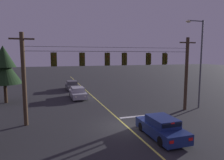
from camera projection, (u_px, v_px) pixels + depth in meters
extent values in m
plane|color=#28282B|center=(126.00, 126.00, 15.80)|extent=(180.00, 180.00, 0.00)
cube|color=#D1C64C|center=(99.00, 102.00, 23.90)|extent=(0.14, 60.00, 0.01)
cube|color=silver|center=(137.00, 116.00, 18.25)|extent=(3.40, 0.36, 0.01)
cylinder|color=#423021|center=(24.00, 80.00, 15.52)|extent=(0.32, 0.32, 7.21)
cube|color=#423021|center=(22.00, 39.00, 15.15)|extent=(1.80, 0.12, 0.12)
cylinder|color=slate|center=(22.00, 44.00, 15.19)|extent=(0.12, 0.12, 0.18)
cylinder|color=#423021|center=(186.00, 74.00, 20.08)|extent=(0.32, 0.32, 7.21)
cube|color=#423021|center=(188.00, 43.00, 19.70)|extent=(1.80, 0.12, 0.12)
cylinder|color=slate|center=(188.00, 46.00, 19.74)|extent=(0.12, 0.12, 0.18)
cylinder|color=black|center=(116.00, 51.00, 17.53)|extent=(14.90, 0.03, 0.03)
cylinder|color=black|center=(116.00, 47.00, 17.49)|extent=(14.90, 0.02, 0.02)
cylinder|color=black|center=(54.00, 52.00, 15.96)|extent=(0.04, 0.04, 0.18)
cube|color=#332D0A|center=(54.00, 59.00, 16.03)|extent=(0.32, 0.26, 0.96)
cube|color=#332D0A|center=(54.00, 59.00, 16.17)|extent=(0.48, 0.03, 1.12)
sphere|color=red|center=(54.00, 56.00, 15.84)|extent=(0.17, 0.17, 0.17)
cylinder|color=#332D0A|center=(54.00, 55.00, 15.80)|extent=(0.20, 0.10, 0.20)
sphere|color=#3D280A|center=(54.00, 60.00, 15.88)|extent=(0.17, 0.17, 0.17)
cylinder|color=#332D0A|center=(54.00, 59.00, 15.83)|extent=(0.20, 0.10, 0.20)
sphere|color=black|center=(54.00, 63.00, 15.91)|extent=(0.17, 0.17, 0.17)
cylinder|color=#332D0A|center=(54.00, 63.00, 15.87)|extent=(0.20, 0.10, 0.20)
cylinder|color=black|center=(82.00, 52.00, 16.66)|extent=(0.04, 0.04, 0.18)
cube|color=#332D0A|center=(82.00, 59.00, 16.72)|extent=(0.32, 0.26, 0.96)
cube|color=#332D0A|center=(82.00, 59.00, 16.86)|extent=(0.48, 0.03, 1.12)
sphere|color=red|center=(83.00, 56.00, 16.54)|extent=(0.17, 0.17, 0.17)
cylinder|color=#332D0A|center=(83.00, 55.00, 16.50)|extent=(0.20, 0.10, 0.20)
sphere|color=#3D280A|center=(83.00, 59.00, 16.57)|extent=(0.17, 0.17, 0.17)
cylinder|color=#332D0A|center=(83.00, 59.00, 16.53)|extent=(0.20, 0.10, 0.20)
sphere|color=black|center=(83.00, 63.00, 16.61)|extent=(0.17, 0.17, 0.17)
cylinder|color=#332D0A|center=(83.00, 62.00, 16.57)|extent=(0.20, 0.10, 0.20)
cylinder|color=black|center=(108.00, 52.00, 17.33)|extent=(0.04, 0.04, 0.18)
cube|color=#332D0A|center=(108.00, 59.00, 17.40)|extent=(0.32, 0.26, 0.96)
cube|color=#332D0A|center=(107.00, 59.00, 17.53)|extent=(0.48, 0.03, 1.12)
sphere|color=red|center=(108.00, 56.00, 17.21)|extent=(0.17, 0.17, 0.17)
cylinder|color=#332D0A|center=(108.00, 55.00, 17.17)|extent=(0.20, 0.10, 0.20)
sphere|color=#3D280A|center=(108.00, 59.00, 17.25)|extent=(0.17, 0.17, 0.17)
cylinder|color=#332D0A|center=(108.00, 59.00, 17.20)|extent=(0.20, 0.10, 0.20)
sphere|color=black|center=(108.00, 63.00, 17.28)|extent=(0.17, 0.17, 0.17)
cylinder|color=#332D0A|center=(108.00, 62.00, 17.24)|extent=(0.20, 0.10, 0.20)
cylinder|color=black|center=(125.00, 53.00, 17.81)|extent=(0.04, 0.04, 0.18)
cube|color=#332D0A|center=(125.00, 59.00, 17.88)|extent=(0.32, 0.26, 0.96)
cube|color=#332D0A|center=(124.00, 59.00, 18.01)|extent=(0.48, 0.03, 1.12)
sphere|color=red|center=(126.00, 56.00, 17.69)|extent=(0.17, 0.17, 0.17)
cylinder|color=#332D0A|center=(126.00, 55.00, 17.65)|extent=(0.20, 0.10, 0.20)
sphere|color=#3D280A|center=(126.00, 59.00, 17.73)|extent=(0.17, 0.17, 0.17)
cylinder|color=#332D0A|center=(126.00, 59.00, 17.68)|extent=(0.20, 0.10, 0.20)
sphere|color=black|center=(125.00, 62.00, 17.76)|extent=(0.17, 0.17, 0.17)
cylinder|color=#332D0A|center=(126.00, 62.00, 17.72)|extent=(0.20, 0.10, 0.20)
cylinder|color=black|center=(149.00, 53.00, 18.54)|extent=(0.04, 0.04, 0.18)
cube|color=#332D0A|center=(149.00, 59.00, 18.61)|extent=(0.32, 0.26, 0.96)
cube|color=#332D0A|center=(148.00, 59.00, 18.74)|extent=(0.48, 0.03, 1.12)
sphere|color=red|center=(150.00, 56.00, 18.42)|extent=(0.17, 0.17, 0.17)
cylinder|color=#332D0A|center=(150.00, 55.00, 18.38)|extent=(0.20, 0.10, 0.20)
sphere|color=#3D280A|center=(150.00, 59.00, 18.46)|extent=(0.17, 0.17, 0.17)
cylinder|color=#332D0A|center=(150.00, 58.00, 18.41)|extent=(0.20, 0.10, 0.20)
sphere|color=black|center=(150.00, 62.00, 18.49)|extent=(0.17, 0.17, 0.17)
cylinder|color=#332D0A|center=(150.00, 62.00, 18.45)|extent=(0.20, 0.10, 0.20)
cylinder|color=black|center=(165.00, 53.00, 19.07)|extent=(0.04, 0.04, 0.18)
cube|color=#332D0A|center=(165.00, 59.00, 19.13)|extent=(0.32, 0.26, 0.96)
cube|color=#332D0A|center=(164.00, 59.00, 19.27)|extent=(0.48, 0.03, 1.12)
sphere|color=red|center=(166.00, 56.00, 18.95)|extent=(0.17, 0.17, 0.17)
cylinder|color=#332D0A|center=(167.00, 55.00, 18.91)|extent=(0.20, 0.10, 0.20)
sphere|color=#3D280A|center=(166.00, 59.00, 18.98)|extent=(0.17, 0.17, 0.17)
cylinder|color=#332D0A|center=(166.00, 58.00, 18.94)|extent=(0.20, 0.10, 0.20)
sphere|color=black|center=(166.00, 62.00, 19.02)|extent=(0.17, 0.17, 0.17)
cylinder|color=#332D0A|center=(166.00, 61.00, 18.98)|extent=(0.20, 0.10, 0.20)
cube|color=navy|center=(161.00, 129.00, 13.65)|extent=(1.80, 4.30, 0.68)
cube|color=navy|center=(162.00, 121.00, 13.46)|extent=(1.51, 2.15, 0.54)
cube|color=black|center=(155.00, 117.00, 14.34)|extent=(1.40, 0.21, 0.48)
cube|color=black|center=(172.00, 126.00, 12.45)|extent=(1.37, 0.18, 0.46)
cylinder|color=black|center=(142.00, 127.00, 14.69)|extent=(0.22, 0.64, 0.64)
cylinder|color=black|center=(161.00, 124.00, 15.17)|extent=(0.22, 0.64, 0.64)
cylinder|color=black|center=(161.00, 141.00, 12.17)|extent=(0.22, 0.64, 0.64)
cylinder|color=black|center=(183.00, 138.00, 12.65)|extent=(0.22, 0.64, 0.64)
cube|color=red|center=(172.00, 142.00, 11.39)|extent=(0.28, 0.03, 0.18)
cube|color=red|center=(191.00, 139.00, 11.79)|extent=(0.28, 0.03, 0.18)
cube|color=red|center=(173.00, 123.00, 12.33)|extent=(0.24, 0.04, 0.06)
cube|color=#A5A5AD|center=(78.00, 94.00, 26.04)|extent=(1.80, 4.30, 0.68)
cube|color=#A5A5AD|center=(78.00, 89.00, 26.08)|extent=(1.51, 2.15, 0.54)
cube|color=black|center=(79.00, 90.00, 25.20)|extent=(1.40, 0.21, 0.48)
cube|color=black|center=(76.00, 88.00, 27.09)|extent=(1.37, 0.18, 0.46)
cylinder|color=black|center=(86.00, 97.00, 25.05)|extent=(0.22, 0.64, 0.64)
cylinder|color=black|center=(73.00, 98.00, 24.56)|extent=(0.22, 0.64, 0.64)
cylinder|color=black|center=(82.00, 93.00, 27.57)|extent=(0.22, 0.64, 0.64)
cylinder|color=black|center=(71.00, 94.00, 27.08)|extent=(0.22, 0.64, 0.64)
sphere|color=white|center=(85.00, 97.00, 24.16)|extent=(0.20, 0.20, 0.20)
sphere|color=white|center=(76.00, 97.00, 23.82)|extent=(0.20, 0.20, 0.20)
cube|color=#4C4C51|center=(72.00, 86.00, 32.55)|extent=(1.80, 4.30, 0.68)
cube|color=#4C4C51|center=(72.00, 82.00, 32.59)|extent=(1.51, 2.15, 0.54)
cube|color=black|center=(73.00, 83.00, 31.71)|extent=(1.40, 0.21, 0.48)
cube|color=black|center=(71.00, 82.00, 33.60)|extent=(1.37, 0.18, 0.46)
cylinder|color=black|center=(78.00, 89.00, 31.56)|extent=(0.22, 0.64, 0.64)
cylinder|color=black|center=(68.00, 89.00, 31.08)|extent=(0.22, 0.64, 0.64)
cylinder|color=black|center=(76.00, 86.00, 34.08)|extent=(0.22, 0.64, 0.64)
cylinder|color=black|center=(66.00, 87.00, 33.59)|extent=(0.22, 0.64, 0.64)
sphere|color=white|center=(78.00, 88.00, 30.67)|extent=(0.20, 0.20, 0.20)
sphere|color=white|center=(70.00, 88.00, 30.33)|extent=(0.20, 0.20, 0.20)
cylinder|color=#4C4F54|center=(201.00, 65.00, 20.69)|extent=(0.16, 0.16, 8.97)
cylinder|color=#4C4F54|center=(196.00, 21.00, 19.88)|extent=(1.80, 0.10, 0.10)
ellipsoid|color=beige|center=(188.00, 21.00, 19.64)|extent=(0.56, 0.30, 0.22)
cylinder|color=#332316|center=(6.00, 92.00, 23.30)|extent=(0.36, 0.36, 2.52)
cone|color=black|center=(4.00, 71.00, 23.00)|extent=(3.79, 3.79, 3.03)
cone|color=black|center=(3.00, 56.00, 22.80)|extent=(2.65, 2.65, 2.46)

